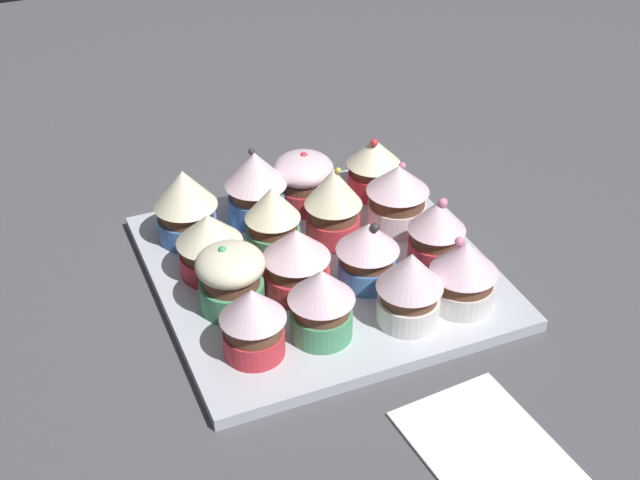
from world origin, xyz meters
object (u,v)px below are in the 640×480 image
object	(u,v)px
cupcake_4	(256,184)
cupcake_6	(296,260)
cupcake_8	(303,179)
cupcake_9	(333,203)
napkin	(496,457)
cupcake_3	(253,321)
cupcake_15	(464,272)
cupcake_12	(374,165)
cupcake_1	(210,243)
cupcake_13	(397,195)
cupcake_5	(273,219)
cupcake_14	(437,232)
cupcake_0	(185,203)
cupcake_7	(321,302)
baking_tray	(320,270)
cupcake_11	(410,287)
cupcake_2	(231,277)
cupcake_10	(368,251)

from	to	relation	value
cupcake_4	cupcake_6	bearing A→B (deg)	-2.91
cupcake_8	cupcake_9	size ratio (longest dim) A/B	0.77
napkin	cupcake_3	bearing A→B (deg)	-142.49
cupcake_15	cupcake_12	bearing A→B (deg)	177.53
cupcake_6	cupcake_9	xyz separation A→B (cm)	(-6.46, 6.49, 0.75)
napkin	cupcake_1	bearing A→B (deg)	-155.75
napkin	cupcake_15	bearing A→B (deg)	158.92
cupcake_12	cupcake_13	world-z (taller)	cupcake_13
cupcake_1	cupcake_5	size ratio (longest dim) A/B	0.91
cupcake_9	cupcake_14	size ratio (longest dim) A/B	1.09
cupcake_4	cupcake_12	size ratio (longest dim) A/B	1.18
cupcake_13	cupcake_4	bearing A→B (deg)	-117.45
cupcake_0	cupcake_7	xyz separation A→B (cm)	(18.94, 6.62, -0.46)
cupcake_1	cupcake_14	distance (cm)	21.49
cupcake_1	cupcake_12	size ratio (longest dim) A/B	0.96
cupcake_1	cupcake_8	bearing A→B (deg)	121.52
cupcake_3	cupcake_12	world-z (taller)	same
cupcake_1	cupcake_15	size ratio (longest dim) A/B	0.93
cupcake_5	cupcake_13	bearing A→B (deg)	87.12
baking_tray	cupcake_1	distance (cm)	11.19
cupcake_11	napkin	world-z (taller)	cupcake_11
cupcake_11	cupcake_12	size ratio (longest dim) A/B	1.06
cupcake_4	cupcake_5	bearing A→B (deg)	-3.80
cupcake_2	cupcake_15	world-z (taller)	cupcake_15
baking_tray	napkin	distance (cm)	26.83
napkin	cupcake_7	bearing A→B (deg)	-157.44
cupcake_3	cupcake_9	distance (cm)	18.34
baking_tray	cupcake_12	world-z (taller)	cupcake_12
cupcake_1	cupcake_0	bearing A→B (deg)	-176.10
cupcake_6	cupcake_15	bearing A→B (deg)	60.20
cupcake_11	cupcake_15	world-z (taller)	cupcake_11
cupcake_2	cupcake_14	world-z (taller)	cupcake_14
cupcake_2	cupcake_11	xyz separation A→B (cm)	(7.88, 13.80, 0.46)
cupcake_3	cupcake_10	distance (cm)	14.09
cupcake_0	cupcake_2	distance (cm)	12.26
cupcake_11	napkin	bearing A→B (deg)	-2.54
cupcake_4	cupcake_7	bearing A→B (deg)	-2.86
baking_tray	napkin	xyz separation A→B (cm)	(26.62, 3.33, -0.30)
cupcake_6	cupcake_15	distance (cm)	15.13
cupcake_9	cupcake_6	bearing A→B (deg)	-45.13
cupcake_3	cupcake_12	bearing A→B (deg)	133.34
cupcake_12	cupcake_15	bearing A→B (deg)	-2.47
cupcake_0	cupcake_12	distance (cm)	20.97
cupcake_13	napkin	distance (cm)	31.13
cupcake_0	cupcake_8	xyz separation A→B (cm)	(-1.16, 13.08, -0.97)
cupcake_4	napkin	world-z (taller)	cupcake_4
cupcake_6	cupcake_12	xyz separation A→B (cm)	(-12.83, 14.01, -0.05)
cupcake_9	cupcake_10	size ratio (longest dim) A/B	1.21
cupcake_5	cupcake_8	world-z (taller)	cupcake_5
napkin	cupcake_11	bearing A→B (deg)	177.46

